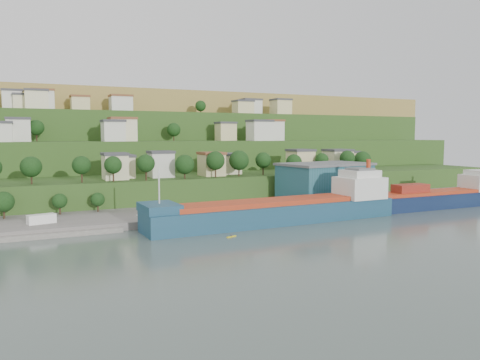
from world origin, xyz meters
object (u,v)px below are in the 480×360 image
cargo_ship_near (284,211)px  warehouse (325,181)px  caravan (41,221)px  kayak_orange (216,231)px  cargo_ship_far (438,199)px

cargo_ship_near → warehouse: cargo_ship_near is taller
caravan → kayak_orange: caravan is taller
cargo_ship_far → warehouse: (-32.43, 19.87, 5.81)m
caravan → cargo_ship_near: bearing=-28.0°
warehouse → caravan: bearing=177.0°
warehouse → kayak_orange: bearing=-159.8°
cargo_ship_far → caravan: size_ratio=9.16×
cargo_ship_far → kayak_orange: size_ratio=20.23×
caravan → cargo_ship_far: bearing=-20.2°
cargo_ship_near → cargo_ship_far: bearing=0.1°
caravan → warehouse: bearing=-9.9°
kayak_orange → caravan: bearing=136.8°
cargo_ship_far → kayak_orange: 84.60m
warehouse → kayak_orange: warehouse is taller
cargo_ship_near → cargo_ship_far: cargo_ship_near is taller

